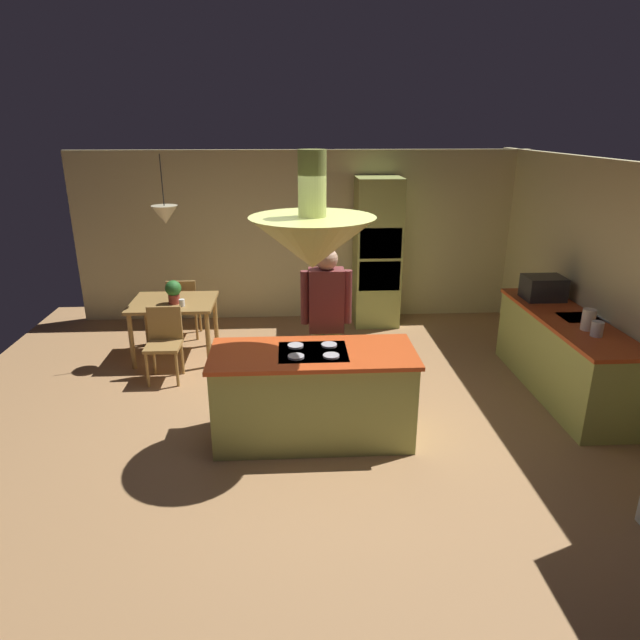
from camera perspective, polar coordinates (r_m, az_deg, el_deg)
The scene contains 17 objects.
ground at distance 5.71m, azimuth -0.79°, elevation -10.89°, with size 8.16×8.16×0.00m, color #AD7F51.
wall_back at distance 8.52m, azimuth -1.86°, elevation 8.64°, with size 6.80×0.10×2.55m, color beige.
wall_right at distance 6.54m, azimuth 28.77°, elevation 2.80°, with size 0.10×7.20×2.55m, color beige.
kitchen_island at distance 5.31m, azimuth -0.71°, elevation -7.75°, with size 1.92×0.82×0.92m.
counter_run_right at distance 6.75m, azimuth 23.86°, elevation -3.29°, with size 0.73×2.29×0.90m.
oven_tower at distance 8.26m, azimuth 5.93°, elevation 6.91°, with size 0.66×0.62×2.19m.
dining_table at distance 7.33m, azimuth -14.89°, elevation 1.14°, with size 1.06×0.88×0.76m.
person_at_island at distance 5.73m, azimuth 0.65°, elevation 0.30°, with size 0.53×0.23×1.74m.
range_hood at distance 4.81m, azimuth -0.79°, elevation 8.33°, with size 1.10×1.10×1.00m.
pendant_light_over_table at distance 7.05m, azimuth -15.75°, elevation 10.46°, with size 0.32×0.32×0.82m.
chair_facing_island at distance 6.77m, azimuth -15.82°, elevation -1.87°, with size 0.40×0.40×0.87m.
chair_by_back_wall at distance 7.99m, azimuth -13.91°, elevation 1.60°, with size 0.40×0.40×0.87m.
potted_plant_on_table at distance 7.15m, azimuth -14.94°, elevation 2.95°, with size 0.20×0.20×0.30m.
cup_on_table at distance 7.05m, azimuth -14.11°, elevation 1.74°, with size 0.07×0.07×0.09m, color white.
canister_flour at distance 6.12m, azimuth 26.77°, elevation -0.82°, with size 0.12×0.12×0.15m, color silver.
canister_sugar at distance 6.26m, azimuth 26.03°, elevation 0.03°, with size 0.13×0.13×0.22m, color silver.
microwave_on_counter at distance 7.14m, azimuth 22.13°, elevation 3.10°, with size 0.46×0.36×0.28m, color #232326.
Camera 1 is at (-0.20, -4.91, 2.90)m, focal length 30.91 mm.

